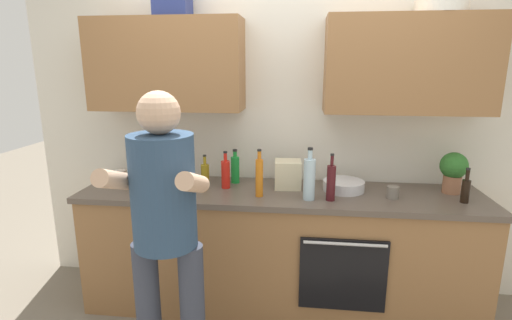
# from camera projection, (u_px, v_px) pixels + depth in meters

# --- Properties ---
(ground_plane) EXTENTS (12.00, 12.00, 0.00)m
(ground_plane) POSITION_uv_depth(u_px,v_px,m) (278.00, 303.00, 2.98)
(ground_plane) COLOR #756B5B
(back_wall_unit) EXTENTS (4.00, 0.39, 2.50)m
(back_wall_unit) POSITION_uv_depth(u_px,v_px,m) (284.00, 104.00, 2.89)
(back_wall_unit) COLOR silver
(back_wall_unit) RESTS_ON ground
(counter) EXTENTS (2.84, 0.67, 0.90)m
(counter) POSITION_uv_depth(u_px,v_px,m) (279.00, 249.00, 2.87)
(counter) COLOR olive
(counter) RESTS_ON ground
(person_standing) EXTENTS (0.49, 0.45, 1.65)m
(person_standing) POSITION_uv_depth(u_px,v_px,m) (165.00, 219.00, 2.07)
(person_standing) COLOR #383D4C
(person_standing) RESTS_ON ground
(bottle_vinegar) EXTENTS (0.07, 0.07, 0.28)m
(bottle_vinegar) POSITION_uv_depth(u_px,v_px,m) (137.00, 175.00, 2.72)
(bottle_vinegar) COLOR brown
(bottle_vinegar) RESTS_ON counter
(bottle_soda) EXTENTS (0.06, 0.06, 0.26)m
(bottle_soda) POSITION_uv_depth(u_px,v_px,m) (235.00, 169.00, 2.95)
(bottle_soda) COLOR #198C33
(bottle_soda) RESTS_ON counter
(bottle_oil) EXTENTS (0.06, 0.06, 0.22)m
(bottle_oil) POSITION_uv_depth(u_px,v_px,m) (205.00, 173.00, 2.92)
(bottle_oil) COLOR olive
(bottle_oil) RESTS_ON counter
(bottle_juice) EXTENTS (0.05, 0.05, 0.33)m
(bottle_juice) POSITION_uv_depth(u_px,v_px,m) (259.00, 177.00, 2.63)
(bottle_juice) COLOR orange
(bottle_juice) RESTS_ON counter
(bottle_soy) EXTENTS (0.05, 0.05, 0.23)m
(bottle_soy) POSITION_uv_depth(u_px,v_px,m) (466.00, 190.00, 2.52)
(bottle_soy) COLOR black
(bottle_soy) RESTS_ON counter
(bottle_wine) EXTENTS (0.06, 0.06, 0.32)m
(bottle_wine) POSITION_uv_depth(u_px,v_px,m) (331.00, 182.00, 2.56)
(bottle_wine) COLOR #471419
(bottle_wine) RESTS_ON counter
(bottle_hotsauce) EXTENTS (0.06, 0.06, 0.27)m
(bottle_hotsauce) POSITION_uv_depth(u_px,v_px,m) (226.00, 174.00, 2.82)
(bottle_hotsauce) COLOR red
(bottle_hotsauce) RESTS_ON counter
(bottle_water) EXTENTS (0.08, 0.08, 0.35)m
(bottle_water) POSITION_uv_depth(u_px,v_px,m) (309.00, 178.00, 2.57)
(bottle_water) COLOR silver
(bottle_water) RESTS_ON counter
(cup_coffee) EXTENTS (0.08, 0.08, 0.09)m
(cup_coffee) POSITION_uv_depth(u_px,v_px,m) (121.00, 175.00, 3.01)
(cup_coffee) COLOR white
(cup_coffee) RESTS_ON counter
(cup_stoneware) EXTENTS (0.08, 0.08, 0.08)m
(cup_stoneware) POSITION_uv_depth(u_px,v_px,m) (393.00, 192.00, 2.61)
(cup_stoneware) COLOR slate
(cup_stoneware) RESTS_ON counter
(mixing_bowl) EXTENTS (0.29, 0.29, 0.07)m
(mixing_bowl) POSITION_uv_depth(u_px,v_px,m) (344.00, 186.00, 2.78)
(mixing_bowl) COLOR silver
(mixing_bowl) RESTS_ON counter
(knife_block) EXTENTS (0.10, 0.14, 0.28)m
(knife_block) POSITION_uv_depth(u_px,v_px,m) (146.00, 172.00, 2.87)
(knife_block) COLOR brown
(knife_block) RESTS_ON counter
(potted_herb) EXTENTS (0.18, 0.18, 0.29)m
(potted_herb) POSITION_uv_depth(u_px,v_px,m) (453.00, 170.00, 2.70)
(potted_herb) COLOR #9E6647
(potted_herb) RESTS_ON counter
(grocery_bag_rice) EXTENTS (0.20, 0.19, 0.20)m
(grocery_bag_rice) POSITION_uv_depth(u_px,v_px,m) (288.00, 174.00, 2.83)
(grocery_bag_rice) COLOR beige
(grocery_bag_rice) RESTS_ON counter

